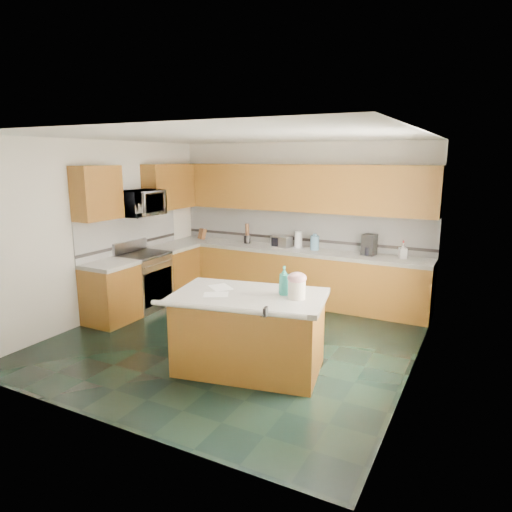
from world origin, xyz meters
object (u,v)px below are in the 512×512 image
Objects in this scene: island_top at (249,296)px; island_base at (249,334)px; treat_jar at (297,290)px; coffee_maker at (369,245)px; soap_bottle_island at (284,281)px; toaster_oven at (282,241)px; knife_block at (202,234)px.

island_base is at bearing -11.20° from island_top.
coffee_maker reaches higher than treat_jar.
soap_bottle_island is at bearing 12.09° from island_top.
coffee_maker is (1.51, 0.03, 0.07)m from toaster_oven.
soap_bottle_island is at bearing -90.05° from coffee_maker.
soap_bottle_island is at bearing 12.09° from island_base.
treat_jar is 0.61× the size of toaster_oven.
knife_block is at bearing -171.56° from toaster_oven.
knife_block is 0.61× the size of coffee_maker.
toaster_oven is (-0.83, 2.73, 0.12)m from island_top.
island_top is 8.53× the size of treat_jar.
coffee_maker reaches higher than toaster_oven.
island_top is (-0.00, 0.00, 0.46)m from island_base.
soap_bottle_island is 0.99× the size of coffee_maker.
soap_bottle_island is 3.84m from knife_block.
island_base is 0.46m from island_top.
coffee_maker is at bearing 64.87° from island_top.
toaster_oven is at bearing 128.73° from treat_jar.
island_base is 2.92m from coffee_maker.
coffee_maker is at bearing 64.87° from island_base.
island_top is 5.21× the size of soap_bottle_island.
island_top reaches higher than island_base.
coffee_maker is (0.69, 2.76, 0.20)m from island_top.
treat_jar is 2.98m from toaster_oven.
soap_bottle_island reaches higher than toaster_oven.
treat_jar reaches higher than island_top.
toaster_oven is at bearing -171.87° from coffee_maker.
toaster_oven is 1.52m from coffee_maker.
treat_jar reaches higher than island_base.
island_top is at bearing 168.80° from island_base.
soap_bottle_island is at bearing -56.77° from toaster_oven.
coffee_maker is at bearing 98.28° from treat_jar.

